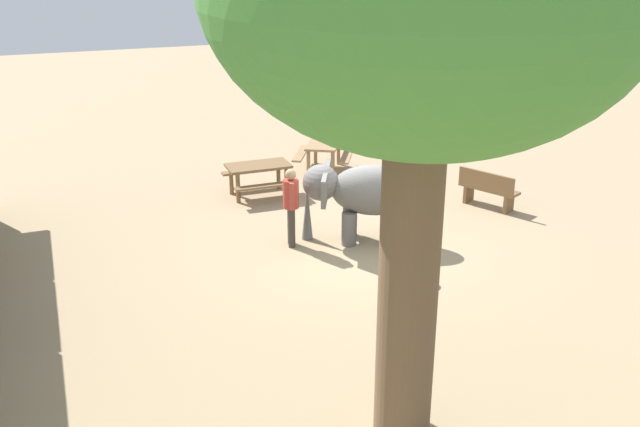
# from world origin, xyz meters

# --- Properties ---
(ground_plane) EXTENTS (60.00, 60.00, 0.00)m
(ground_plane) POSITION_xyz_m (0.00, 0.00, 0.00)
(ground_plane) COLOR tan
(elephant) EXTENTS (1.92, 2.30, 1.63)m
(elephant) POSITION_xyz_m (0.27, -0.16, 1.04)
(elephant) COLOR slate
(elephant) RESTS_ON ground_plane
(person_handler) EXTENTS (0.50, 0.32, 1.62)m
(person_handler) POSITION_xyz_m (0.55, 1.25, 0.95)
(person_handler) COLOR #3F3833
(person_handler) RESTS_ON ground_plane
(wooden_bench) EXTENTS (1.43, 0.97, 0.88)m
(wooden_bench) POSITION_xyz_m (0.96, -3.68, 0.47)
(wooden_bench) COLOR brown
(wooden_bench) RESTS_ON ground_plane
(picnic_table_near) EXTENTS (1.49, 1.51, 0.78)m
(picnic_table_near) POSITION_xyz_m (3.69, 0.98, 0.59)
(picnic_table_near) COLOR brown
(picnic_table_near) RESTS_ON ground_plane
(picnic_table_far) EXTENTS (2.04, 2.03, 0.78)m
(picnic_table_far) POSITION_xyz_m (4.99, -1.22, 0.59)
(picnic_table_far) COLOR #9E7A51
(picnic_table_far) RESTS_ON ground_plane
(feed_bucket) EXTENTS (0.36, 0.36, 0.32)m
(feed_bucket) POSITION_xyz_m (-1.85, -0.32, 0.16)
(feed_bucket) COLOR gray
(feed_bucket) RESTS_ON ground_plane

